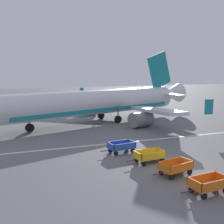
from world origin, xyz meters
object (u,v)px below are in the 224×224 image
at_px(airplane, 102,102).
at_px(baggage_cart_third_in_row, 176,167).
at_px(baggage_cart_far_end, 121,147).
at_px(baggage_cart_fourth_in_row, 149,156).
at_px(baggage_cart_second_in_row, 209,184).

relative_size(airplane, baggage_cart_third_in_row, 10.15).
height_order(airplane, baggage_cart_far_end, airplane).
xyz_separation_m(airplane, baggage_cart_fourth_in_row, (-2.22, -19.72, -2.45)).
height_order(baggage_cart_second_in_row, baggage_cart_far_end, same).
distance_m(airplane, baggage_cart_fourth_in_row, 20.00).
distance_m(baggage_cart_second_in_row, baggage_cart_far_end, 10.51).
distance_m(airplane, baggage_cart_far_end, 16.69).
relative_size(baggage_cart_second_in_row, baggage_cart_far_end, 1.00).
distance_m(baggage_cart_third_in_row, baggage_cart_fourth_in_row, 3.31).
bearing_deg(baggage_cart_second_in_row, baggage_cart_far_end, 100.37).
distance_m(airplane, baggage_cart_third_in_row, 23.18).
bearing_deg(airplane, baggage_cart_far_end, -101.72).
bearing_deg(baggage_cart_fourth_in_row, baggage_cart_third_in_row, -80.68).
distance_m(baggage_cart_fourth_in_row, baggage_cart_far_end, 3.74).
bearing_deg(baggage_cart_far_end, baggage_cart_second_in_row, -79.63).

